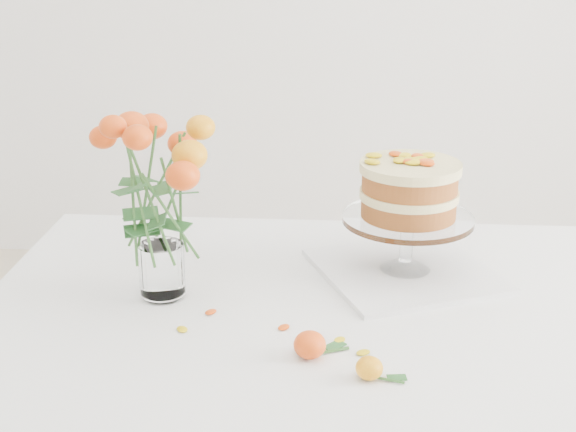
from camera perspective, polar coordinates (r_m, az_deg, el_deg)
table at (r=1.57m, az=4.41°, el=-9.03°), size 1.43×0.93×0.76m
napkin at (r=1.68m, az=8.31°, el=-3.89°), size 0.44×0.44×0.01m
cake_stand at (r=1.62m, az=8.60°, el=1.46°), size 0.27×0.27×0.24m
rose_vase at (r=1.49m, az=-9.37°, el=3.24°), size 0.35×0.35×0.44m
loose_rose_near at (r=1.30m, az=5.81°, el=-10.72°), size 0.08×0.04×0.04m
loose_rose_far at (r=1.35m, az=1.58°, el=-9.15°), size 0.09×0.06×0.05m
stray_petal_a at (r=1.45m, az=-0.30°, el=-7.93°), size 0.03×0.02×0.00m
stray_petal_b at (r=1.41m, az=3.69°, el=-8.81°), size 0.03×0.02×0.00m
stray_petal_c at (r=1.37m, az=5.37°, el=-9.65°), size 0.03×0.02×0.00m
stray_petal_d at (r=1.51m, az=-5.52°, el=-6.82°), size 0.03×0.02×0.00m
stray_petal_e at (r=1.45m, az=-7.54°, el=-8.00°), size 0.03×0.02×0.00m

